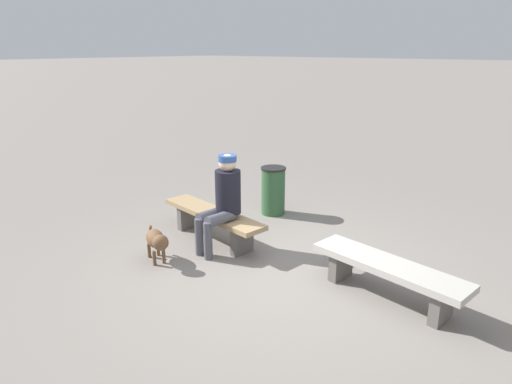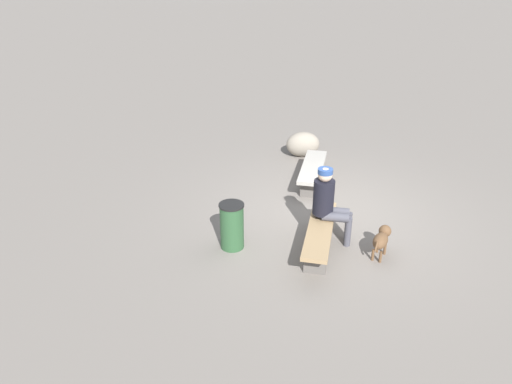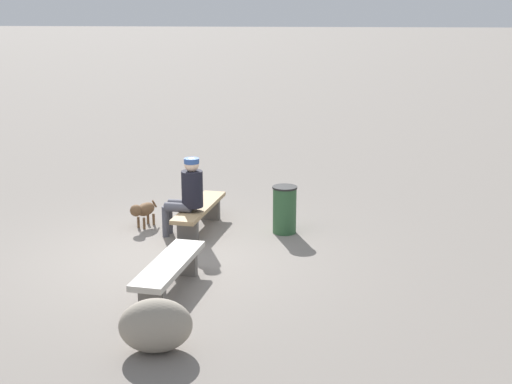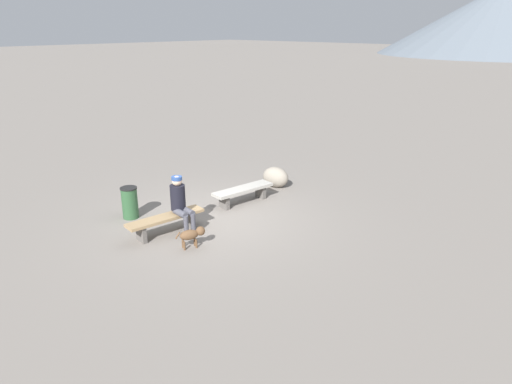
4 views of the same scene
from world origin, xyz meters
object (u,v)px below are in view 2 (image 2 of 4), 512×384
object	(u,v)px
bench_right	(320,233)
trash_bin	(232,226)
seated_person	(328,200)
boulder	(303,144)
bench_left	(313,170)
dog	(382,239)

from	to	relation	value
bench_right	trash_bin	world-z (taller)	trash_bin
bench_right	seated_person	world-z (taller)	seated_person
trash_bin	boulder	bearing A→B (deg)	164.41
bench_right	trash_bin	xyz separation A→B (m)	(0.00, -1.41, 0.07)
bench_left	trash_bin	world-z (taller)	trash_bin
bench_left	bench_right	size ratio (longest dim) A/B	0.96
bench_right	seated_person	distance (m)	0.56
boulder	dog	bearing A→B (deg)	16.05
seated_person	boulder	bearing A→B (deg)	-167.89
dog	bench_right	bearing A→B (deg)	110.87
dog	boulder	distance (m)	4.39
trash_bin	dog	bearing A→B (deg)	88.87
bench_right	dog	distance (m)	0.97
dog	bench_left	bearing A→B (deg)	44.94
seated_person	trash_bin	xyz separation A→B (m)	(0.34, -1.54, -0.36)
trash_bin	bench_left	bearing A→B (deg)	152.30
bench_left	seated_person	bearing A→B (deg)	12.39
bench_left	bench_right	xyz separation A→B (m)	(2.58, 0.05, 0.00)
dog	boulder	size ratio (longest dim) A/B	0.77
bench_right	seated_person	size ratio (longest dim) A/B	1.43
trash_bin	boulder	size ratio (longest dim) A/B	0.98
bench_right	dog	size ratio (longest dim) A/B	3.04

